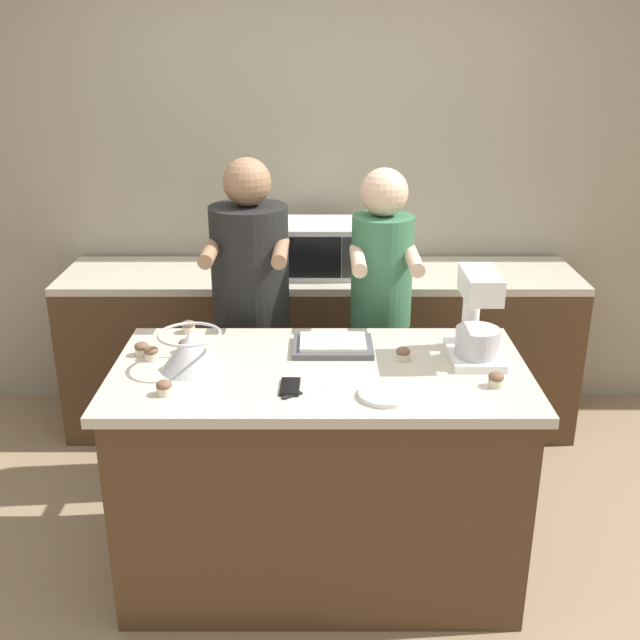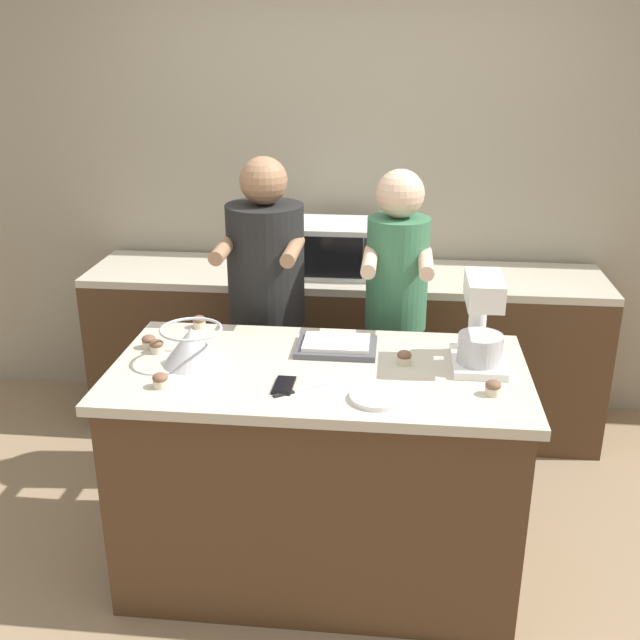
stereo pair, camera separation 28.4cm
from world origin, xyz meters
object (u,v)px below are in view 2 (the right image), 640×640
at_px(knife, 298,391).
at_px(cupcake_6, 160,380).
at_px(person_right, 395,324).
at_px(small_plate, 377,397).
at_px(cupcake_2, 157,346).
at_px(mixing_bowl, 192,344).
at_px(cupcake_5, 493,388).
at_px(person_left, 267,320).
at_px(microwave_oven, 341,248).
at_px(cupcake_3, 192,340).
at_px(stand_mixer, 481,327).
at_px(cell_phone, 284,385).
at_px(cupcake_1, 404,357).
at_px(cupcake_0, 199,322).
at_px(cupcake_4, 149,341).
at_px(baking_tray, 336,346).

distance_m(knife, cupcake_6, 0.50).
bearing_deg(person_right, small_plate, -93.27).
bearing_deg(cupcake_2, small_plate, -19.71).
xyz_separation_m(mixing_bowl, cupcake_5, (1.13, -0.16, -0.05)).
relative_size(person_left, cupcake_6, 28.52).
bearing_deg(microwave_oven, cupcake_3, -114.68).
xyz_separation_m(stand_mixer, cell_phone, (-0.72, -0.26, -0.15)).
distance_m(microwave_oven, cupcake_1, 1.27).
xyz_separation_m(cell_phone, cupcake_0, (-0.45, 0.54, 0.02)).
xyz_separation_m(cupcake_3, cupcake_5, (1.18, -0.31, 0.00)).
height_order(mixing_bowl, microwave_oven, microwave_oven).
xyz_separation_m(cupcake_1, cupcake_5, (0.31, -0.23, 0.00)).
height_order(person_right, cell_phone, person_right).
relative_size(knife, cupcake_2, 3.32).
distance_m(person_left, cupcake_6, 0.96).
relative_size(mixing_bowl, knife, 1.28).
bearing_deg(cupcake_4, person_left, 56.31).
bearing_deg(cupcake_1, mixing_bowl, -174.56).
distance_m(cupcake_2, cupcake_4, 0.06).
xyz_separation_m(person_right, cupcake_1, (0.04, -0.63, 0.11)).
height_order(cupcake_2, cupcake_4, same).
bearing_deg(baking_tray, cupcake_4, -175.48).
bearing_deg(cupcake_5, microwave_oven, 114.33).
xyz_separation_m(mixing_bowl, microwave_oven, (0.47, 1.29, 0.04)).
xyz_separation_m(knife, cupcake_4, (-0.65, 0.33, 0.03)).
height_order(person_right, cupcake_1, person_right).
distance_m(cupcake_0, cupcake_4, 0.28).
xyz_separation_m(cupcake_5, cupcake_6, (-1.19, -0.07, 0.00)).
relative_size(cupcake_1, cupcake_4, 1.00).
distance_m(person_left, cupcake_5, 1.30).
bearing_deg(baking_tray, mixing_bowl, -160.97).
distance_m(cupcake_3, cupcake_4, 0.17).
height_order(cupcake_3, cupcake_6, same).
bearing_deg(stand_mixer, cupcake_2, -179.49).
height_order(stand_mixer, cupcake_5, stand_mixer).
xyz_separation_m(baking_tray, cupcake_6, (-0.60, -0.41, 0.01)).
xyz_separation_m(mixing_bowl, small_plate, (0.72, -0.24, -0.07)).
xyz_separation_m(person_left, knife, (0.27, -0.91, 0.09)).
height_order(stand_mixer, mixing_bowl, stand_mixer).
bearing_deg(knife, stand_mixer, 24.27).
xyz_separation_m(baking_tray, microwave_oven, (-0.07, 1.11, 0.10)).
xyz_separation_m(mixing_bowl, cupcake_2, (-0.17, 0.08, -0.05)).
bearing_deg(stand_mixer, mixing_bowl, -175.04).
bearing_deg(cupcake_0, microwave_oven, 59.48).
distance_m(cell_phone, cupcake_2, 0.61).
height_order(mixing_bowl, cupcake_6, mixing_bowl).
xyz_separation_m(baking_tray, cell_phone, (-0.16, -0.36, -0.01)).
relative_size(mixing_bowl, cupcake_3, 4.26).
height_order(cupcake_0, cupcake_4, same).
height_order(person_left, cupcake_4, person_left).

